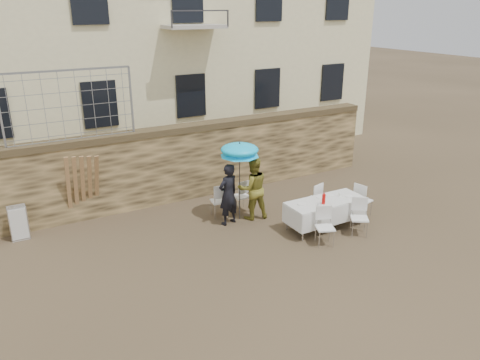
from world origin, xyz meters
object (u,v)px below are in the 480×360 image
man_suit (228,194)px  couple_chair_left (219,200)px  banquet_table (326,202)px  table_chair_front_left (325,227)px  soda_bottle (324,199)px  table_chair_back (313,199)px  table_chair_front_right (360,217)px  chair_stack_right (18,221)px  woman_dress (253,188)px  umbrella (240,152)px  table_chair_side (363,199)px  couple_chair_right (241,195)px

man_suit → couple_chair_left: (0.00, 0.55, -0.36)m
banquet_table → table_chair_front_left: bearing=-128.7°
soda_bottle → table_chair_back: (0.40, 0.95, -0.43)m
table_chair_front_right → chair_stack_right: 8.58m
banquet_table → chair_stack_right: (-7.07, 3.29, -0.27)m
banquet_table → woman_dress: bearing=133.2°
man_suit → banquet_table: size_ratio=0.80×
woman_dress → soda_bottle: bearing=136.4°
soda_bottle → table_chair_front_right: (0.70, -0.60, -0.43)m
man_suit → umbrella: (0.40, 0.10, 1.08)m
banquet_table → table_chair_side: table_chair_side is taller
table_chair_front_right → woman_dress: bearing=163.9°
table_chair_front_left → table_chair_back: size_ratio=1.00×
umbrella → table_chair_side: (3.10, -1.44, -1.44)m
woman_dress → soda_bottle: (1.15, -1.59, 0.03)m
umbrella → soda_bottle: bearing=-48.4°
soda_bottle → table_chair_side: (1.60, 0.25, -0.43)m
man_suit → banquet_table: man_suit is taller
chair_stack_right → table_chair_back: bearing=-18.9°
soda_bottle → table_chair_side: soda_bottle is taller
table_chair_back → table_chair_front_left: bearing=48.2°
table_chair_front_right → couple_chair_left: bearing=167.2°
woman_dress → table_chair_front_right: woman_dress is taller
chair_stack_right → man_suit: bearing=-20.4°
couple_chair_left → couple_chair_right: (0.70, 0.00, 0.00)m
table_chair_back → woman_dress: bearing=-36.9°
soda_bottle → chair_stack_right: (-6.87, 3.44, -0.45)m
umbrella → chair_stack_right: umbrella is taller
man_suit → couple_chair_right: size_ratio=1.75×
woman_dress → couple_chair_right: (-0.05, 0.55, -0.39)m
chair_stack_right → couple_chair_right: bearing=-12.9°
woman_dress → couple_chair_right: size_ratio=1.82×
umbrella → table_chair_side: bearing=-24.9°
couple_chair_left → chair_stack_right: bearing=-6.9°
banquet_table → table_chair_front_right: size_ratio=2.19×
couple_chair_right → table_chair_front_right: 3.33m
couple_chair_left → man_suit: bearing=97.8°
woman_dress → table_chair_side: bearing=164.5°
couple_chair_left → couple_chair_right: 0.70m
man_suit → table_chair_side: bearing=144.9°
umbrella → soda_bottle: size_ratio=7.83×
woman_dress → table_chair_back: 1.72m
man_suit → woman_dress: size_ratio=0.96×
table_chair_back → chair_stack_right: 7.68m
soda_bottle → table_chair_back: soda_bottle is taller
table_chair_front_left → couple_chair_right: bearing=128.5°
man_suit → umbrella: size_ratio=0.83×
man_suit → table_chair_back: man_suit is taller
table_chair_back → chair_stack_right: size_ratio=1.04×
table_chair_front_right → umbrella: bearing=167.6°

